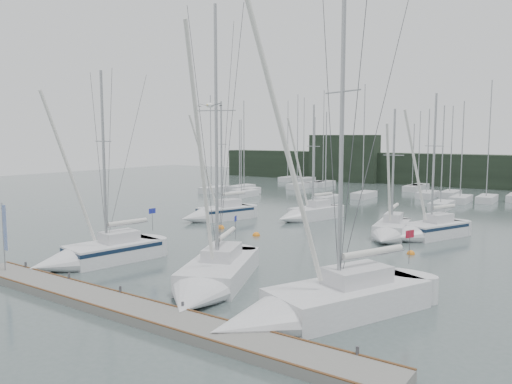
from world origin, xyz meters
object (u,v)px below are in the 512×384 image
at_px(buoy_a, 256,236).
at_px(dock_banner, 4,231).
at_px(sailboat_mid_b, 305,214).
at_px(sailboat_mid_c, 389,232).
at_px(sailboat_near_right, 307,308).
at_px(buoy_c, 221,229).
at_px(sailboat_mid_a, 214,214).
at_px(sailboat_near_left, 90,256).
at_px(buoy_b, 411,254).
at_px(sailboat_near_center, 208,282).
at_px(sailboat_mid_d, 423,231).

xyz_separation_m(buoy_a, dock_banner, (-4.64, -17.46, 2.62)).
bearing_deg(sailboat_mid_b, buoy_a, -71.87).
bearing_deg(sailboat_mid_b, sailboat_mid_c, -7.42).
relative_size(sailboat_near_right, buoy_c, 25.43).
bearing_deg(buoy_a, sailboat_near_right, -48.67).
bearing_deg(buoy_c, sailboat_mid_a, 136.85).
bearing_deg(buoy_c, dock_banner, -91.31).
bearing_deg(sailboat_near_left, sailboat_mid_b, 93.68).
relative_size(sailboat_near_right, dock_banner, 4.33).
xyz_separation_m(sailboat_near_right, sailboat_mid_c, (-3.08, 18.42, -0.06)).
distance_m(buoy_a, buoy_b, 11.94).
distance_m(sailboat_mid_a, buoy_b, 19.55).
bearing_deg(buoy_c, sailboat_near_center, -53.36).
xyz_separation_m(sailboat_near_center, buoy_c, (-10.30, 13.85, -0.52)).
distance_m(sailboat_near_left, sailboat_mid_b, 21.85).
xyz_separation_m(sailboat_near_left, buoy_b, (15.17, 13.81, -0.56)).
distance_m(sailboat_mid_d, dock_banner, 28.56).
height_order(sailboat_mid_a, buoy_b, sailboat_mid_a).
distance_m(sailboat_mid_c, buoy_b, 4.87).
bearing_deg(sailboat_near_left, buoy_a, 87.13).
xyz_separation_m(sailboat_mid_b, buoy_b, (12.34, -7.85, -0.53)).
relative_size(sailboat_near_center, buoy_c, 24.12).
bearing_deg(sailboat_near_left, sailboat_mid_c, 66.36).
bearing_deg(sailboat_mid_d, sailboat_near_right, -63.41).
xyz_separation_m(sailboat_near_left, sailboat_mid_b, (2.83, 21.66, -0.03)).
distance_m(sailboat_mid_c, dock_banner, 26.08).
relative_size(sailboat_near_right, buoy_b, 31.15).
height_order(sailboat_mid_a, sailboat_mid_c, sailboat_mid_a).
xyz_separation_m(sailboat_near_left, sailboat_mid_d, (14.34, 19.34, 0.00)).
relative_size(sailboat_mid_c, buoy_a, 17.70).
xyz_separation_m(sailboat_near_right, buoy_c, (-16.34, 14.58, -0.59)).
xyz_separation_m(buoy_a, buoy_b, (11.92, 0.76, 0.00)).
distance_m(sailboat_mid_a, sailboat_mid_c, 16.45).
bearing_deg(sailboat_near_center, buoy_a, 91.81).
xyz_separation_m(sailboat_mid_a, buoy_c, (3.17, -2.97, -0.59)).
bearing_deg(sailboat_near_center, sailboat_mid_a, 105.50).
relative_size(sailboat_mid_b, buoy_c, 17.80).
height_order(sailboat_mid_b, sailboat_mid_d, sailboat_mid_d).
distance_m(sailboat_near_left, buoy_a, 13.46).
height_order(sailboat_mid_c, buoy_a, sailboat_mid_c).
height_order(sailboat_mid_b, dock_banner, sailboat_mid_b).
relative_size(sailboat_near_left, dock_banner, 3.36).
relative_size(sailboat_near_right, sailboat_mid_a, 1.39).
bearing_deg(dock_banner, sailboat_mid_b, 88.16).
relative_size(sailboat_mid_a, buoy_c, 18.30).
distance_m(sailboat_near_center, buoy_a, 14.40).
relative_size(sailboat_near_center, sailboat_mid_b, 1.36).
bearing_deg(dock_banner, sailboat_near_right, 19.77).
height_order(sailboat_near_right, sailboat_mid_a, sailboat_near_right).
distance_m(sailboat_near_right, sailboat_mid_a, 26.24).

